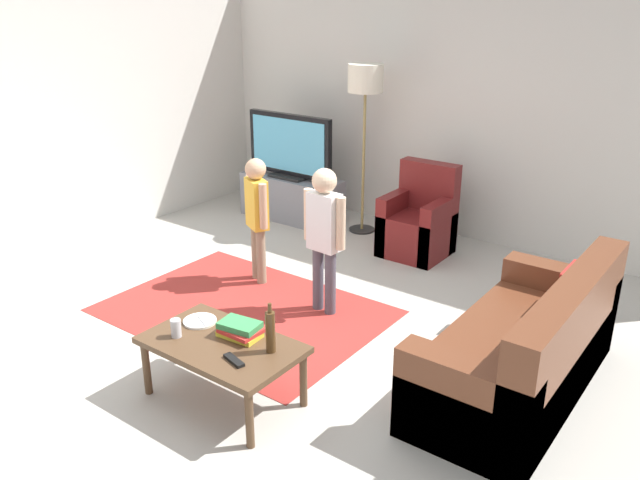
# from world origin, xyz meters

# --- Properties ---
(ground) EXTENTS (7.80, 7.80, 0.00)m
(ground) POSITION_xyz_m (0.00, 0.00, 0.00)
(ground) COLOR #B2ADA3
(wall_back) EXTENTS (6.00, 0.12, 2.70)m
(wall_back) POSITION_xyz_m (0.00, 3.00, 1.35)
(wall_back) COLOR silver
(wall_back) RESTS_ON ground
(wall_left) EXTENTS (0.12, 6.00, 2.70)m
(wall_left) POSITION_xyz_m (-3.00, 0.00, 1.35)
(wall_left) COLOR silver
(wall_left) RESTS_ON ground
(area_rug) EXTENTS (2.20, 1.60, 0.01)m
(area_rug) POSITION_xyz_m (-0.53, 0.27, 0.00)
(area_rug) COLOR #9E2D28
(area_rug) RESTS_ON ground
(tv_stand) EXTENTS (1.20, 0.44, 0.50)m
(tv_stand) POSITION_xyz_m (-1.66, 2.30, 0.24)
(tv_stand) COLOR slate
(tv_stand) RESTS_ON ground
(tv) EXTENTS (1.10, 0.28, 0.71)m
(tv) POSITION_xyz_m (-1.66, 2.28, 0.85)
(tv) COLOR black
(tv) RESTS_ON tv_stand
(couch) EXTENTS (0.80, 1.80, 0.86)m
(couch) POSITION_xyz_m (1.74, 0.52, 0.29)
(couch) COLOR brown
(couch) RESTS_ON ground
(armchair) EXTENTS (0.60, 0.60, 0.90)m
(armchair) POSITION_xyz_m (-0.00, 2.26, 0.30)
(armchair) COLOR maroon
(armchair) RESTS_ON ground
(floor_lamp) EXTENTS (0.36, 0.36, 1.78)m
(floor_lamp) POSITION_xyz_m (-0.80, 2.45, 1.54)
(floor_lamp) COLOR #262626
(floor_lamp) RESTS_ON ground
(child_near_tv) EXTENTS (0.35, 0.23, 1.14)m
(child_near_tv) POSITION_xyz_m (-0.84, 0.80, 0.68)
(child_near_tv) COLOR gray
(child_near_tv) RESTS_ON ground
(child_center) EXTENTS (0.40, 0.19, 1.21)m
(child_center) POSITION_xyz_m (-0.01, 0.67, 0.73)
(child_center) COLOR #4C4C59
(child_center) RESTS_ON ground
(coffee_table) EXTENTS (1.00, 0.60, 0.42)m
(coffee_table) POSITION_xyz_m (0.20, -0.71, 0.37)
(coffee_table) COLOR #513823
(coffee_table) RESTS_ON ground
(book_stack) EXTENTS (0.28, 0.20, 0.10)m
(book_stack) POSITION_xyz_m (0.25, -0.58, 0.47)
(book_stack) COLOR yellow
(book_stack) RESTS_ON coffee_table
(bottle) EXTENTS (0.06, 0.06, 0.33)m
(bottle) POSITION_xyz_m (0.52, -0.61, 0.56)
(bottle) COLOR #4C3319
(bottle) RESTS_ON coffee_table
(tv_remote) EXTENTS (0.18, 0.09, 0.02)m
(tv_remote) POSITION_xyz_m (0.42, -0.83, 0.43)
(tv_remote) COLOR black
(tv_remote) RESTS_ON coffee_table
(soda_can) EXTENTS (0.07, 0.07, 0.12)m
(soda_can) POSITION_xyz_m (-0.08, -0.83, 0.48)
(soda_can) COLOR silver
(soda_can) RESTS_ON coffee_table
(plate) EXTENTS (0.22, 0.22, 0.02)m
(plate) POSITION_xyz_m (-0.10, -0.61, 0.43)
(plate) COLOR white
(plate) RESTS_ON coffee_table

